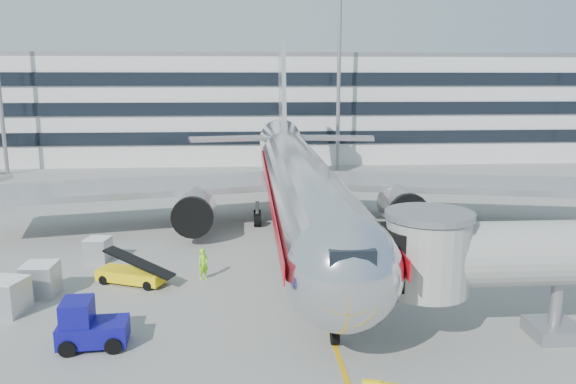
{
  "coord_description": "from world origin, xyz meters",
  "views": [
    {
      "loc": [
        -3.85,
        -31.89,
        12.09
      ],
      "look_at": [
        -1.04,
        7.91,
        4.0
      ],
      "focal_mm": 35.0,
      "sensor_mm": 36.0,
      "label": 1
    }
  ],
  "objects": [
    {
      "name": "ground",
      "position": [
        0.0,
        0.0,
        0.0
      ],
      "size": [
        180.0,
        180.0,
        0.0
      ],
      "primitive_type": "plane",
      "color": "gray",
      "rests_on": "ground"
    },
    {
      "name": "belt_loader",
      "position": [
        -10.96,
        0.64,
        0.59
      ],
      "size": [
        4.42,
        2.97,
        2.09
      ],
      "color": "yellow",
      "rests_on": "ground"
    },
    {
      "name": "cargo_container_right",
      "position": [
        -14.07,
        5.16,
        0.8
      ],
      "size": [
        1.72,
        1.72,
        1.59
      ],
      "color": "#ADB0B5",
      "rests_on": "ground"
    },
    {
      "name": "main_jet",
      "position": [
        0.0,
        11.72,
        4.23
      ],
      "size": [
        50.95,
        48.7,
        16.06
      ],
      "color": "silver",
      "rests_on": "ground"
    },
    {
      "name": "light_mast_centre",
      "position": [
        8.0,
        42.0,
        14.88
      ],
      "size": [
        2.4,
        1.2,
        25.45
      ],
      "color": "gray",
      "rests_on": "ground"
    },
    {
      "name": "terminal",
      "position": [
        0.0,
        57.95,
        7.8
      ],
      "size": [
        150.0,
        24.25,
        15.6
      ],
      "color": "silver",
      "rests_on": "ground"
    },
    {
      "name": "cargo_container_left",
      "position": [
        -16.53,
        -3.35,
        0.95
      ],
      "size": [
        2.16,
        2.16,
        1.88
      ],
      "color": "#ADB0B5",
      "rests_on": "ground"
    },
    {
      "name": "lead_in_line",
      "position": [
        0.0,
        10.0,
        0.01
      ],
      "size": [
        0.25,
        70.0,
        0.01
      ],
      "primitive_type": "cube",
      "color": "#E2A00B",
      "rests_on": "ground"
    },
    {
      "name": "cargo_container_front",
      "position": [
        -15.69,
        -0.92,
        0.95
      ],
      "size": [
        1.82,
        1.82,
        1.88
      ],
      "color": "#ADB0B5",
      "rests_on": "ground"
    },
    {
      "name": "ramp_worker",
      "position": [
        -6.71,
        1.05,
        0.97
      ],
      "size": [
        0.84,
        0.8,
        1.94
      ],
      "primitive_type": "imported",
      "rotation": [
        0.0,
        0.0,
        0.67
      ],
      "color": "#8CFF1A",
      "rests_on": "ground"
    },
    {
      "name": "baggage_tug",
      "position": [
        -11.26,
        -7.47,
        1.0
      ],
      "size": [
        3.18,
        2.16,
        2.29
      ],
      "color": "#0D0B79",
      "rests_on": "ground"
    }
  ]
}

